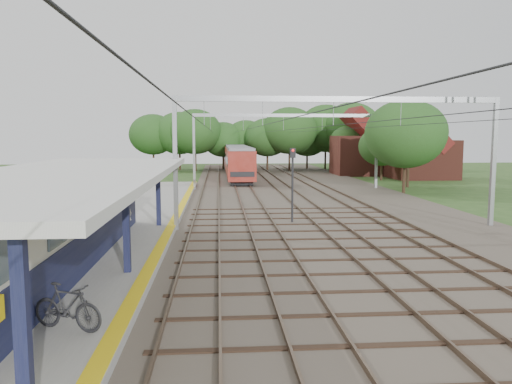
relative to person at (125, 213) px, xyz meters
name	(u,v)px	position (x,y,z in m)	size (l,w,h in m)	color
ground	(341,351)	(7.30, -13.24, -1.27)	(160.00, 160.00, 0.00)	#2D4C1E
ballast_bed	(300,195)	(11.30, 16.76, -1.22)	(18.00, 90.00, 0.10)	#473D33
platform	(124,233)	(-0.20, 0.76, -1.10)	(5.00, 52.00, 0.35)	gray
yellow_stripe	(170,228)	(2.05, 0.76, -0.92)	(0.45, 52.00, 0.01)	yellow
station_building	(46,219)	(-1.58, -6.24, 0.77)	(3.41, 18.00, 3.40)	beige
canopy	(67,176)	(-0.47, -7.24, 2.37)	(6.40, 20.00, 3.44)	#111536
rail_tracks	(271,194)	(8.80, 16.76, -1.10)	(11.80, 88.00, 0.15)	brown
catenary_system	(303,128)	(10.69, 12.04, 4.24)	(17.22, 88.00, 7.00)	gray
tree_band	(267,136)	(11.14, 43.88, 3.65)	(31.72, 30.88, 8.82)	#382619
house_near	(422,153)	(28.30, 32.76, 1.72)	(7.00, 6.12, 7.89)	brown
house_far	(365,150)	(23.30, 38.76, 1.96)	(8.00, 6.12, 8.66)	brown
person	(125,213)	(0.00, 0.00, 0.00)	(0.67, 0.44, 1.84)	beige
bicycle	(67,307)	(0.91, -12.35, -0.35)	(0.54, 1.90, 1.14)	black
train	(236,158)	(6.80, 41.14, 0.79)	(2.80, 34.84, 3.68)	black
signal_post	(293,177)	(8.65, 3.58, 1.41)	(0.32, 0.28, 4.28)	black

